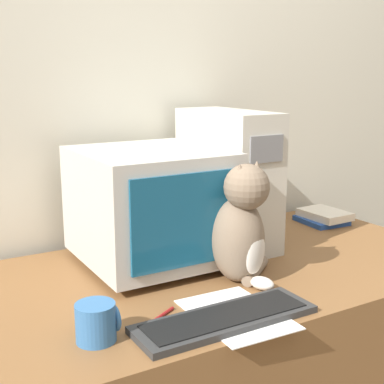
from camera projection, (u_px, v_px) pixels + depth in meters
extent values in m
cube|color=beige|center=(143.00, 107.00, 2.00)|extent=(7.00, 0.05, 2.50)
cube|color=brown|center=(212.00, 378.00, 1.77)|extent=(1.69, 0.85, 0.77)
cube|color=#BCB7AD|center=(151.00, 259.00, 1.75)|extent=(0.30, 0.28, 0.02)
cube|color=#BCB7AD|center=(150.00, 204.00, 1.70)|extent=(0.43, 0.46, 0.35)
cube|color=navy|center=(186.00, 221.00, 1.51)|extent=(0.34, 0.01, 0.27)
cube|color=beige|center=(227.00, 178.00, 1.90)|extent=(0.18, 0.43, 0.48)
cube|color=slate|center=(267.00, 149.00, 1.69)|extent=(0.13, 0.01, 0.09)
cube|color=#2D2D2D|center=(225.00, 319.00, 1.33)|extent=(0.47, 0.15, 0.02)
cube|color=black|center=(225.00, 315.00, 1.32)|extent=(0.43, 0.12, 0.00)
ellipsoid|color=#7A6651|center=(238.00, 240.00, 1.57)|extent=(0.19, 0.19, 0.25)
ellipsoid|color=beige|center=(254.00, 251.00, 1.53)|extent=(0.09, 0.07, 0.14)
sphere|color=#7A6651|center=(247.00, 187.00, 1.51)|extent=(0.16, 0.16, 0.13)
cone|color=#7A6651|center=(240.00, 170.00, 1.48)|extent=(0.03, 0.03, 0.04)
cone|color=#7A6651|center=(257.00, 167.00, 1.53)|extent=(0.03, 0.03, 0.04)
ellipsoid|color=beige|center=(262.00, 283.00, 1.53)|extent=(0.07, 0.09, 0.04)
cylinder|color=#7A6651|center=(256.00, 271.00, 1.63)|extent=(0.17, 0.14, 0.03)
cube|color=#234793|center=(321.00, 220.00, 2.21)|extent=(0.17, 0.19, 0.02)
cube|color=beige|center=(325.00, 214.00, 2.20)|extent=(0.15, 0.20, 0.03)
cylinder|color=maroon|center=(157.00, 319.00, 1.34)|extent=(0.13, 0.08, 0.01)
cube|color=white|center=(236.00, 314.00, 1.37)|extent=(0.22, 0.30, 0.00)
cylinder|color=#33669E|center=(96.00, 322.00, 1.23)|extent=(0.09, 0.09, 0.09)
torus|color=#33669E|center=(115.00, 318.00, 1.25)|extent=(0.01, 0.06, 0.06)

